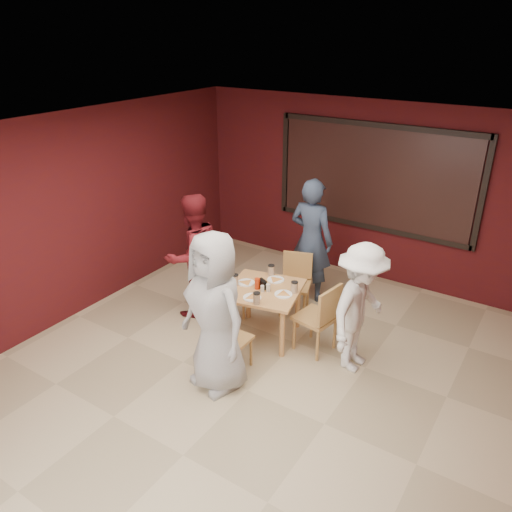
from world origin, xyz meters
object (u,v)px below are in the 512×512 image
Objects in this scene: chair_back at (296,280)px; diner_front at (215,313)px; chair_left at (223,291)px; chair_right at (321,315)px; diner_right at (360,308)px; diner_back at (311,240)px; chair_front at (228,338)px; diner_left at (193,256)px; dining_table at (264,294)px.

diner_front reaches higher than chair_back.
chair_left is 0.43× the size of diner_front.
chair_right is (0.75, -0.73, 0.04)m from chair_back.
chair_back is 1.05m from chair_right.
chair_back is 1.49m from diner_right.
diner_right is (1.27, -1.22, -0.12)m from diner_back.
chair_left is at bearing -131.40° from chair_back.
chair_front is at bearing 130.50° from diner_right.
diner_back is 1.15× the size of diner_right.
chair_front is 0.54m from diner_front.
diner_back is 1.73m from diner_left.
chair_back is at bearing 135.93° from chair_right.
dining_table is at bearing 96.09° from diner_right.
diner_left reaches higher than chair_right.
diner_front reaches higher than diner_left.
dining_table is 0.88m from chair_front.
chair_right is at bearing 52.63° from chair_front.
chair_right is at bearing 109.72° from diner_left.
dining_table reaches higher than chair_front.
chair_left is 0.64m from diner_left.
diner_back reaches higher than diner_right.
chair_left is (-0.73, 0.88, -0.01)m from chair_front.
dining_table is 1.33× the size of chair_left.
diner_front is at bearing -56.56° from chair_left.
diner_right is at bearing -3.30° from chair_right.
diner_back is (-0.07, 2.39, -0.01)m from diner_front.
dining_table is at bearing 92.07° from diner_back.
chair_front is at bearing -127.37° from chair_right.
chair_right is 1.48m from diner_back.
diner_right is (0.50, -0.03, 0.27)m from chair_right.
diner_left is (-1.15, -1.29, -0.04)m from diner_back.
chair_front is 1.56m from diner_right.
diner_right is (2.42, 0.06, -0.08)m from diner_left.
diner_right is (1.22, 0.91, 0.34)m from chair_front.
diner_left is (-0.47, -0.03, 0.42)m from chair_left.
chair_left is 1.50m from diner_back.
chair_right is at bearing 124.92° from diner_back.
chair_left is (-0.68, 0.02, -0.17)m from dining_table.
chair_right is (0.77, 0.08, -0.10)m from dining_table.
diner_back reaches higher than chair_left.
diner_front is at bearing -86.34° from dining_table.
chair_left is (-0.70, -0.79, -0.03)m from chair_back.
diner_back is (-0.77, 1.20, 0.40)m from chair_right.
chair_right is at bearing 74.23° from diner_front.
chair_left is 1.98m from diner_right.
diner_right reaches higher than chair_back.
diner_left is (-1.17, -0.82, 0.39)m from chair_back.
chair_back is at bearing 88.60° from dining_table.
diner_back is 1.77m from diner_right.
diner_right is at bearing 108.48° from diner_left.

